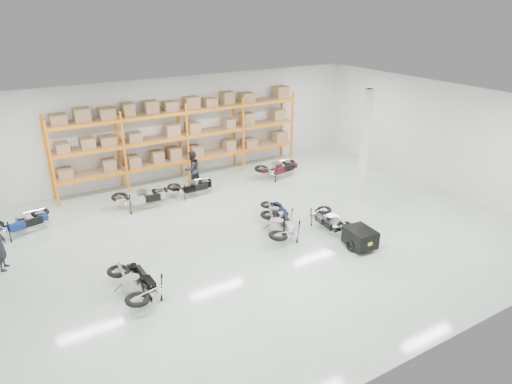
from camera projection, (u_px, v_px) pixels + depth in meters
room at (258, 174)px, 15.13m from camera, size 18.00×18.00×18.00m
pallet_rack at (183, 130)px, 20.24m from camera, size 11.28×0.98×3.62m
structural_column at (364, 146)px, 17.98m from camera, size 0.25×0.25×4.50m
moto_blue_centre at (277, 210)px, 16.70m from camera, size 1.24×1.75×1.02m
moto_silver_left at (280, 222)px, 15.57m from camera, size 1.55×2.09×1.22m
moto_black_far_left at (135, 279)px, 12.36m from camera, size 1.01×1.93×1.23m
moto_touring_right at (329, 216)px, 16.11m from camera, size 1.04×1.75×1.07m
trailer at (360, 238)px, 14.89m from camera, size 0.88×1.67×0.69m
moto_back_a at (19, 219)px, 15.84m from camera, size 1.97×1.27×1.18m
moto_back_b at (141, 193)px, 17.85m from camera, size 1.99×1.14×1.23m
moto_back_c at (191, 184)px, 19.00m from camera, size 1.71×0.92×1.08m
moto_back_d at (278, 165)px, 20.96m from camera, size 1.98×1.10×1.24m
person_left at (0, 246)px, 13.60m from camera, size 0.52×0.66×1.58m
person_back at (192, 169)px, 19.76m from camera, size 0.94×0.82×1.62m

